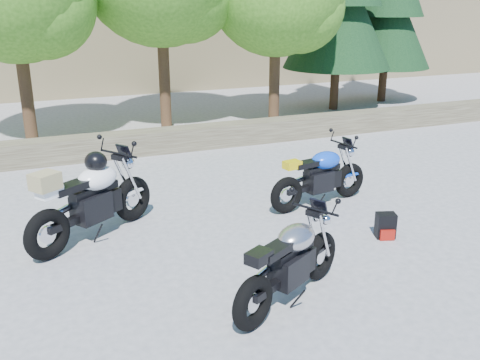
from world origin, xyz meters
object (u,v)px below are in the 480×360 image
at_px(white_bike, 91,198).
at_px(backpack, 386,226).
at_px(blue_bike, 320,177).
at_px(silver_bike, 290,263).

relative_size(white_bike, backpack, 5.37).
height_order(white_bike, backpack, white_bike).
distance_m(white_bike, blue_bike, 3.63).
distance_m(silver_bike, backpack, 2.28).
xyz_separation_m(silver_bike, backpack, (2.03, 0.99, -0.30)).
height_order(blue_bike, backpack, blue_bike).
bearing_deg(white_bike, blue_bike, -35.35).
bearing_deg(silver_bike, backpack, -3.52).
distance_m(blue_bike, backpack, 1.53).
xyz_separation_m(silver_bike, blue_bike, (1.81, 2.48, 0.00)).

